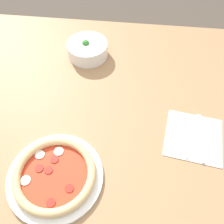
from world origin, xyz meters
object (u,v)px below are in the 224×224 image
object	(u,v)px
bowl	(88,48)
pizza	(55,175)
fork	(186,136)
knife	(201,139)

from	to	relation	value
bowl	pizza	bearing A→B (deg)	-90.49
pizza	fork	size ratio (longest dim) A/B	1.71
pizza	bowl	distance (m)	0.57
bowl	knife	xyz separation A→B (m)	(0.45, -0.38, -0.03)
fork	knife	distance (m)	0.05
pizza	bowl	xyz separation A→B (m)	(0.00, 0.57, 0.02)
pizza	knife	bearing A→B (deg)	21.89
pizza	knife	world-z (taller)	pizza
bowl	knife	distance (m)	0.59
fork	knife	xyz separation A→B (m)	(0.05, -0.01, -0.00)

